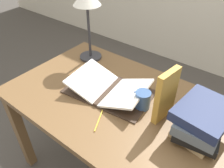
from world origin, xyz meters
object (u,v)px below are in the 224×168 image
(reading_lamp, at_px, (87,5))
(pencil, at_px, (99,120))
(book_standing_upright, at_px, (166,96))
(open_book, at_px, (109,89))
(coffee_mug, at_px, (142,100))
(book_stack_tall, at_px, (202,120))

(reading_lamp, relative_size, pencil, 3.39)
(book_standing_upright, bearing_deg, open_book, -168.90)
(book_standing_upright, relative_size, reading_lamp, 0.57)
(book_standing_upright, height_order, coffee_mug, book_standing_upright)
(book_standing_upright, bearing_deg, coffee_mug, -169.93)
(open_book, xyz_separation_m, book_stack_tall, (0.52, 0.02, 0.06))
(reading_lamp, bearing_deg, pencil, -44.05)
(book_standing_upright, distance_m, pencil, 0.35)
(coffee_mug, relative_size, pencil, 0.80)
(book_stack_tall, height_order, coffee_mug, book_stack_tall)
(open_book, distance_m, coffee_mug, 0.22)
(book_standing_upright, bearing_deg, book_stack_tall, 9.69)
(book_stack_tall, bearing_deg, pencil, -151.98)
(book_stack_tall, relative_size, pencil, 2.06)
(reading_lamp, xyz_separation_m, pencil, (0.45, -0.43, -0.38))
(open_book, bearing_deg, pencil, -71.09)
(open_book, xyz_separation_m, reading_lamp, (-0.35, 0.23, 0.35))
(book_stack_tall, relative_size, coffee_mug, 2.58)
(book_stack_tall, bearing_deg, open_book, -177.84)
(open_book, height_order, book_standing_upright, book_standing_upright)
(open_book, xyz_separation_m, book_standing_upright, (0.34, 0.02, 0.11))
(open_book, distance_m, pencil, 0.23)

